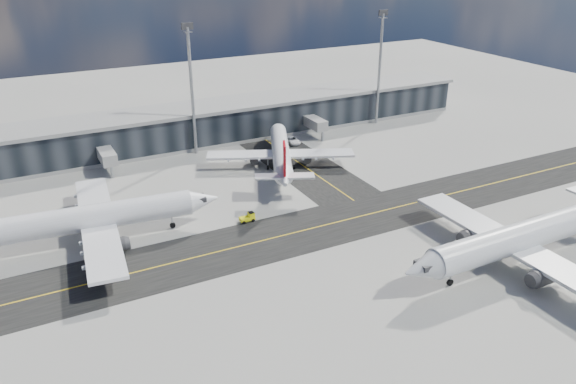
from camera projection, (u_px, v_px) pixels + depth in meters
name	position (u px, v px, depth m)	size (l,w,h in m)	color
ground	(294.00, 246.00, 89.58)	(300.00, 300.00, 0.00)	gray
taxiway_lanes	(285.00, 214.00, 99.90)	(180.00, 63.00, 0.03)	black
terminal_concourse	(186.00, 128.00, 132.38)	(152.00, 19.80, 8.80)	black
floodlight_masts	(192.00, 86.00, 121.99)	(102.50, 0.70, 28.90)	gray
airliner_af	(86.00, 219.00, 89.10)	(43.02, 36.74, 12.73)	white
airliner_redtail	(281.00, 153.00, 118.25)	(30.51, 35.35, 10.97)	white
airliner_near	(525.00, 236.00, 83.66)	(44.45, 37.80, 13.22)	silver
baggage_tug	(248.00, 217.00, 97.12)	(2.63, 1.36, 1.65)	#FFFD0D
service_van	(292.00, 140.00, 134.31)	(2.58, 5.60, 1.56)	white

